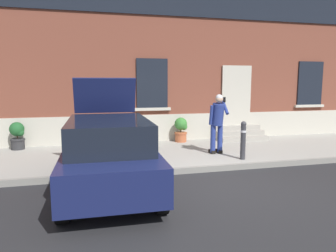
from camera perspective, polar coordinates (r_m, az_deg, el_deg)
The scene contains 11 objects.
ground_plane at distance 7.08m, azimuth 8.05°, elevation -10.43°, with size 80.00×80.00×0.00m, color #232326.
sidewalk at distance 9.62m, azimuth 1.75°, elevation -4.99°, with size 24.00×3.60×0.15m, color #99968E.
curb_edge at distance 7.90m, azimuth 5.47°, elevation -7.88°, with size 24.00×0.12×0.15m, color gray.
building_facade at distance 11.89m, azimuth -1.53°, elevation 15.17°, with size 24.00×1.52×7.50m.
entrance_stoop at distance 11.88m, azimuth 12.82°, elevation -1.43°, with size 1.80×0.96×0.48m.
hatchback_car_navy at distance 6.53m, azimuth -10.73°, elevation -4.78°, with size 1.85×4.10×2.34m.
bollard_near_person at distance 8.69m, azimuth 13.53°, elevation -2.30°, with size 0.15×0.15×1.04m.
person_on_phone at distance 9.15m, azimuth 9.01°, elevation 1.08°, with size 0.51×0.51×1.74m.
planter_charcoal at distance 10.81m, azimuth -25.74°, elevation -1.48°, with size 0.44×0.44×0.86m.
planter_olive at distance 10.26m, azimuth -11.46°, elevation -1.31°, with size 0.44×0.44×0.86m.
planter_terracotta at distance 11.00m, azimuth 2.40°, elevation -0.55°, with size 0.44×0.44×0.86m.
Camera 1 is at (-2.57, -6.22, 2.21)m, focal length 33.45 mm.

